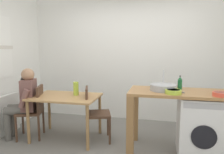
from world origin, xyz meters
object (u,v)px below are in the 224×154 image
Objects in this scene: chair_opposite at (93,111)px; bottle_tall_green at (180,83)px; mixing_bowl at (173,91)px; chair_person_seat at (34,109)px; dining_table at (66,102)px; vase at (76,89)px; colander at (221,94)px; seated_person at (24,99)px; washing_machine at (200,126)px.

bottle_tall_green is at bearing 73.36° from chair_opposite.
chair_person_seat is at bearing 174.68° from mixing_bowl.
bottle_tall_green is at bearing 72.63° from mixing_bowl.
mixing_bowl is at bearing -114.40° from chair_person_seat.
dining_table is 0.28m from vase.
colander is at bearing -38.93° from bottle_tall_green.
mixing_bowl reaches higher than chair_person_seat.
dining_table is 5.11× the size of mixing_bowl.
chair_opposite is at bearing 169.63° from colander.
mixing_bowl is 0.95× the size of vase.
vase is at bearing 169.28° from colander.
bottle_tall_green reaches higher than chair_person_seat.
colander reaches higher than chair_opposite.
chair_opposite is at bearing -103.43° from chair_person_seat.
seated_person is at bearing -101.21° from chair_opposite.
colander reaches higher than vase.
chair_opposite is (1.03, 0.10, 0.00)m from chair_person_seat.
chair_opposite is at bearing 175.97° from washing_machine.
chair_person_seat is (-0.55, -0.08, -0.14)m from dining_table.
seated_person is 2.44m from mixing_bowl.
mixing_bowl is at bearing 178.04° from colander.
seated_person is 2.56m from bottle_tall_green.
chair_opposite is at bearing -177.98° from bottle_tall_green.
vase is at bearing -121.29° from chair_opposite.
bottle_tall_green reaches higher than dining_table.
vase is at bearing 33.69° from dining_table.
colander is at bearing -49.26° from washing_machine.
chair_opposite is 0.75× the size of seated_person.
chair_opposite is 4.18× the size of mixing_bowl.
chair_person_seat is at bearing -165.91° from vase.
washing_machine reaches higher than dining_table.
dining_table is at bearing 170.51° from mixing_bowl.
washing_machine is 2.01m from vase.
dining_table is 0.71m from seated_person.
vase is (-2.15, 0.41, -0.10)m from colander.
vase reaches higher than washing_machine.
chair_opposite is 1.90m from colander.
vase is at bearing 174.50° from washing_machine.
chair_person_seat and chair_opposite have the same top height.
bottle_tall_green is at bearing -105.48° from chair_person_seat.
dining_table is 0.50m from chair_opposite.
colander is (2.85, -0.23, 0.44)m from chair_person_seat.
chair_person_seat is 1.03m from chair_opposite.
chair_opposite is 4.50× the size of colander.
washing_machine is 3.99× the size of mixing_bowl.
vase is at bearing -94.99° from chair_person_seat.
chair_person_seat is 3.97× the size of vase.
mixing_bowl reaches higher than chair_opposite.
seated_person is at bearing -169.64° from dining_table.
seated_person is 5.29× the size of vase.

